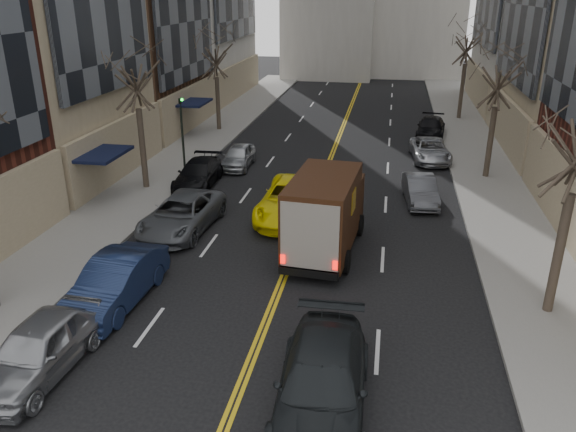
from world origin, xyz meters
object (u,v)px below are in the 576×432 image
object	(u,v)px
pedestrian	(326,238)
ups_truck	(326,213)
observer_sedan	(322,384)
taxi	(293,200)

from	to	relation	value
pedestrian	ups_truck	bearing A→B (deg)	0.33
observer_sedan	pedestrian	size ratio (longest dim) A/B	3.10
observer_sedan	taxi	bearing A→B (deg)	101.54
observer_sedan	pedestrian	xyz separation A→B (m)	(-0.89, 8.35, 0.10)
ups_truck	observer_sedan	world-z (taller)	ups_truck
ups_truck	taxi	world-z (taller)	ups_truck
ups_truck	observer_sedan	distance (m)	9.09
taxi	pedestrian	world-z (taller)	pedestrian
taxi	pedestrian	distance (m)	4.48
ups_truck	pedestrian	xyz separation A→B (m)	(0.11, -0.64, -0.75)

